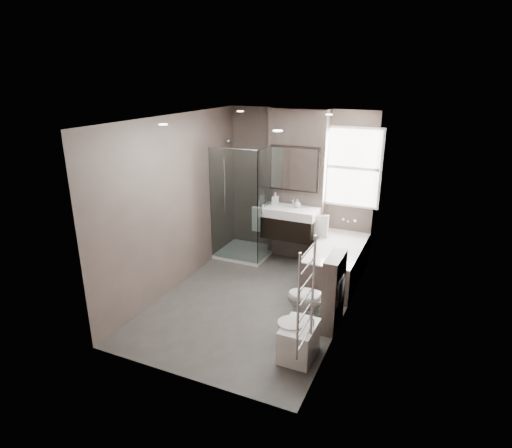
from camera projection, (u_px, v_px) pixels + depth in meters
The scene contains 15 objects.
room at pixel (255, 215), 5.88m from camera, with size 2.70×3.90×2.70m.
vanity_pier at pixel (297, 186), 7.41m from camera, with size 1.00×0.25×2.60m, color #554943.
vanity at pixel (289, 222), 7.29m from camera, with size 0.95×0.47×0.66m.
mirror_cabinet at pixel (294, 169), 7.16m from camera, with size 0.86×0.08×0.76m.
towel_left at pixel (259, 219), 7.50m from camera, with size 0.24×0.06×0.44m, color white.
towel_right at pixel (321, 228), 7.06m from camera, with size 0.24×0.06×0.44m, color white.
shower_enclosure at pixel (248, 231), 7.60m from camera, with size 0.90×0.90×2.00m.
bathtub at pixel (336, 261), 6.80m from camera, with size 0.75×1.60×0.57m.
window at pixel (352, 168), 7.02m from camera, with size 0.98×0.06×1.33m.
toilet at pixel (314, 299), 5.56m from camera, with size 0.41×0.71×0.72m, color white.
cistern_box at pixel (333, 292), 5.46m from camera, with size 0.19×0.55×1.00m.
bidet at pixel (298, 340), 4.95m from camera, with size 0.44×0.52×0.53m.
towel_radiator at pixel (306, 297), 4.08m from camera, with size 0.03×0.49×1.10m.
soap_bottle_a at pixel (275, 199), 7.33m from camera, with size 0.10×0.10×0.22m, color white.
soap_bottle_b at pixel (297, 203), 7.20m from camera, with size 0.11×0.11×0.14m, color white.
Camera 1 is at (2.29, -5.10, 3.13)m, focal length 30.00 mm.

